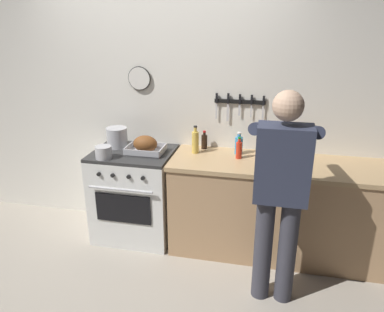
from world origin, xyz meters
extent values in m
plane|color=#A89E8E|center=(0.00, 0.00, 0.00)|extent=(8.00, 8.00, 0.00)
cube|color=white|center=(0.00, 1.35, 1.30)|extent=(6.00, 0.10, 2.60)
cube|color=black|center=(0.75, 1.29, 1.37)|extent=(0.48, 0.02, 0.04)
cube|color=silver|center=(0.54, 1.28, 1.27)|extent=(0.02, 0.00, 0.15)
cube|color=black|center=(0.54, 1.28, 1.39)|extent=(0.02, 0.02, 0.09)
cube|color=silver|center=(0.64, 1.28, 1.26)|extent=(0.02, 0.00, 0.17)
cube|color=black|center=(0.64, 1.28, 1.39)|extent=(0.02, 0.02, 0.10)
cube|color=silver|center=(0.75, 1.28, 1.29)|extent=(0.02, 0.00, 0.11)
cube|color=black|center=(0.75, 1.28, 1.39)|extent=(0.02, 0.02, 0.09)
cube|color=silver|center=(0.86, 1.28, 1.29)|extent=(0.01, 0.00, 0.12)
cube|color=black|center=(0.86, 1.28, 1.39)|extent=(0.02, 0.02, 0.09)
cube|color=silver|center=(0.97, 1.28, 1.28)|extent=(0.02, 0.00, 0.14)
cube|color=black|center=(0.97, 1.28, 1.39)|extent=(0.02, 0.02, 0.09)
cylinder|color=white|center=(-0.22, 1.28, 1.55)|extent=(0.21, 0.02, 0.21)
torus|color=black|center=(-0.22, 1.28, 1.55)|extent=(0.23, 0.02, 0.23)
cube|color=tan|center=(1.20, 0.99, 0.43)|extent=(2.00, 0.62, 0.86)
cube|color=tan|center=(1.20, 0.99, 0.88)|extent=(2.03, 0.65, 0.04)
cube|color=white|center=(-0.22, 0.99, 0.43)|extent=(0.76, 0.62, 0.87)
cube|color=black|center=(-0.22, 0.67, 0.45)|extent=(0.53, 0.01, 0.28)
cube|color=#2D2D2D|center=(-0.22, 0.99, 0.89)|extent=(0.76, 0.62, 0.03)
cylinder|color=black|center=(-0.43, 0.67, 0.78)|extent=(0.04, 0.02, 0.04)
cylinder|color=black|center=(-0.30, 0.67, 0.78)|extent=(0.04, 0.02, 0.04)
cylinder|color=black|center=(-0.14, 0.67, 0.78)|extent=(0.04, 0.02, 0.04)
cylinder|color=black|center=(-0.01, 0.67, 0.78)|extent=(0.04, 0.02, 0.04)
cylinder|color=silver|center=(-0.22, 0.65, 0.66)|extent=(0.61, 0.02, 0.02)
cylinder|color=#383842|center=(1.06, 0.34, 0.43)|extent=(0.14, 0.14, 0.86)
cylinder|color=#383842|center=(1.24, 0.34, 0.43)|extent=(0.14, 0.14, 0.86)
cube|color=#2D3347|center=(1.15, 0.34, 1.14)|extent=(0.38, 0.22, 0.56)
sphere|color=tan|center=(1.15, 0.34, 1.55)|extent=(0.21, 0.21, 0.21)
cylinder|color=#2D3347|center=(0.94, 0.58, 1.32)|extent=(0.09, 0.55, 0.22)
cylinder|color=#2D3347|center=(1.36, 0.58, 1.32)|extent=(0.09, 0.55, 0.22)
cube|color=#B7B7BC|center=(-0.09, 0.98, 0.91)|extent=(0.34, 0.25, 0.01)
cube|color=#B7B7BC|center=(-0.09, 0.86, 0.94)|extent=(0.34, 0.01, 0.05)
cube|color=#B7B7BC|center=(-0.09, 1.11, 0.94)|extent=(0.34, 0.01, 0.05)
cube|color=#B7B7BC|center=(-0.26, 0.98, 0.94)|extent=(0.01, 0.25, 0.05)
cube|color=#B7B7BC|center=(0.08, 0.98, 0.94)|extent=(0.01, 0.25, 0.05)
ellipsoid|color=brown|center=(-0.09, 0.98, 0.99)|extent=(0.23, 0.17, 0.16)
cylinder|color=#B7B7BC|center=(-0.42, 1.09, 1.00)|extent=(0.20, 0.20, 0.19)
cylinder|color=#B7B7BC|center=(-0.41, 0.76, 0.96)|extent=(0.15, 0.15, 0.12)
cube|color=tan|center=(1.15, 0.90, 0.91)|extent=(0.36, 0.24, 0.02)
cylinder|color=#338CCC|center=(0.77, 1.15, 0.98)|extent=(0.07, 0.07, 0.16)
cylinder|color=#338CCC|center=(0.77, 1.15, 1.08)|extent=(0.03, 0.03, 0.04)
cylinder|color=white|center=(0.77, 1.15, 1.10)|extent=(0.04, 0.04, 0.01)
cylinder|color=black|center=(0.43, 1.22, 0.97)|extent=(0.06, 0.06, 0.14)
cylinder|color=black|center=(0.43, 1.22, 1.05)|extent=(0.03, 0.03, 0.03)
cylinder|color=#B21919|center=(0.43, 1.22, 1.07)|extent=(0.03, 0.03, 0.01)
cylinder|color=gold|center=(0.37, 1.09, 1.00)|extent=(0.07, 0.07, 0.21)
cylinder|color=gold|center=(0.37, 1.09, 1.13)|extent=(0.03, 0.03, 0.05)
cylinder|color=black|center=(0.37, 1.09, 1.16)|extent=(0.03, 0.03, 0.01)
cylinder|color=#997F4C|center=(1.26, 1.14, 0.99)|extent=(0.06, 0.06, 0.18)
cylinder|color=#997F4C|center=(1.26, 1.14, 1.10)|extent=(0.03, 0.03, 0.04)
cylinder|color=black|center=(1.26, 1.14, 1.13)|extent=(0.03, 0.03, 0.01)
cylinder|color=#47141E|center=(1.05, 1.05, 1.03)|extent=(0.08, 0.08, 0.26)
cylinder|color=#47141E|center=(1.05, 1.05, 1.18)|extent=(0.03, 0.03, 0.06)
cylinder|color=maroon|center=(1.05, 1.05, 1.22)|extent=(0.04, 0.04, 0.01)
cylinder|color=red|center=(0.79, 1.03, 0.98)|extent=(0.05, 0.05, 0.15)
cylinder|color=red|center=(0.79, 1.03, 1.07)|extent=(0.02, 0.02, 0.03)
cylinder|color=#197219|center=(0.79, 1.03, 1.09)|extent=(0.03, 0.03, 0.01)
camera|label=1|loc=(1.05, -2.15, 2.10)|focal=34.75mm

